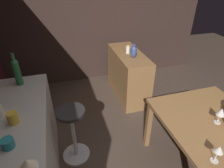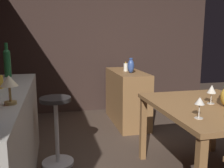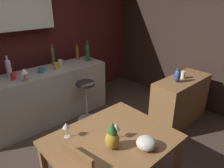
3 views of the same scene
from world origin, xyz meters
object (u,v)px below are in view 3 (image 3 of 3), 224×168
wine_bottle_olive (53,55)px  cup_cream (60,62)px  pineapple_centerpiece (112,137)px  fruit_bowl (146,143)px  wine_bottle_green (88,52)px  vase_ceramic_blue (177,76)px  wine_bottle_amber (77,52)px  pillar_candle_tall (183,75)px  bar_stool (86,101)px  cup_mustard (56,66)px  wine_glass_left (66,126)px  cup_teal (41,70)px  counter_lamp (24,72)px  wine_bottle_clear (9,67)px  dining_table (112,145)px  wine_glass_right (116,127)px  sideboard_cabinet (180,101)px  cup_red (13,76)px

wine_bottle_olive → cup_cream: (0.08, -0.10, -0.12)m
pineapple_centerpiece → fruit_bowl: 0.32m
wine_bottle_green → vase_ceramic_blue: size_ratio=1.73×
wine_bottle_amber → pillar_candle_tall: 1.99m
bar_stool → cup_mustard: size_ratio=5.97×
wine_glass_left → wine_bottle_green: (1.39, 1.54, 0.21)m
cup_teal → counter_lamp: (-0.33, -0.19, 0.10)m
wine_bottle_clear → counter_lamp: 0.34m
pillar_candle_tall → vase_ceramic_blue: (-0.21, -0.02, 0.04)m
bar_stool → counter_lamp: (-0.84, 0.30, 0.65)m
bar_stool → pillar_candle_tall: size_ratio=5.04×
dining_table → wine_glass_left: bearing=134.3°
wine_bottle_clear → wine_bottle_amber: bearing=5.2°
bar_stool → dining_table: bearing=-115.2°
cup_mustard → counter_lamp: counter_lamp is taller
pineapple_centerpiece → counter_lamp: size_ratio=1.43×
wine_glass_right → wine_glass_left: bearing=136.0°
pineapple_centerpiece → pillar_candle_tall: 1.91m
bar_stool → wine_bottle_amber: size_ratio=2.43×
wine_glass_left → pillar_candle_tall: size_ratio=1.13×
cup_mustard → pillar_candle_tall: cup_mustard is taller
cup_teal → wine_bottle_green: bearing=1.1°
wine_glass_left → wine_bottle_green: size_ratio=0.43×
sideboard_cabinet → wine_bottle_amber: size_ratio=3.66×
wine_bottle_olive → vase_ceramic_blue: size_ratio=1.68×
pillar_candle_tall → cup_mustard: bearing=131.5°
dining_table → bar_stool: bearing=64.8°
dining_table → cup_mustard: 1.91m
sideboard_cabinet → cup_teal: bearing=136.0°
fruit_bowl → wine_bottle_amber: wine_bottle_amber is taller
wine_bottle_clear → fruit_bowl: bearing=-79.1°
wine_glass_left → wine_glass_right: size_ratio=0.94×
sideboard_cabinet → wine_bottle_amber: (-0.78, 1.84, 0.63)m
wine_bottle_amber → wine_bottle_clear: 1.30m
pineapple_centerpiece → sideboard_cabinet: bearing=11.0°
bar_stool → pillar_candle_tall: (1.14, -1.08, 0.49)m
cup_mustard → vase_ceramic_blue: (1.17, -1.58, -0.03)m
dining_table → bar_stool: size_ratio=1.64×
dining_table → bar_stool: 1.53m
wine_glass_left → fruit_bowl: bearing=-54.4°
dining_table → wine_bottle_clear: 2.05m
cup_mustard → sideboard_cabinet: bearing=-49.1°
cup_cream → pillar_candle_tall: cup_cream is taller
wine_glass_left → pillar_candle_tall: pillar_candle_tall is taller
vase_ceramic_blue → wine_glass_left: bearing=178.2°
sideboard_cabinet → cup_teal: size_ratio=8.59×
cup_teal → pineapple_centerpiece: bearing=-96.5°
wine_glass_right → pillar_candle_tall: 1.77m
sideboard_cabinet → cup_cream: (-1.22, 1.73, 0.54)m
cup_red → vase_ceramic_blue: 2.44m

